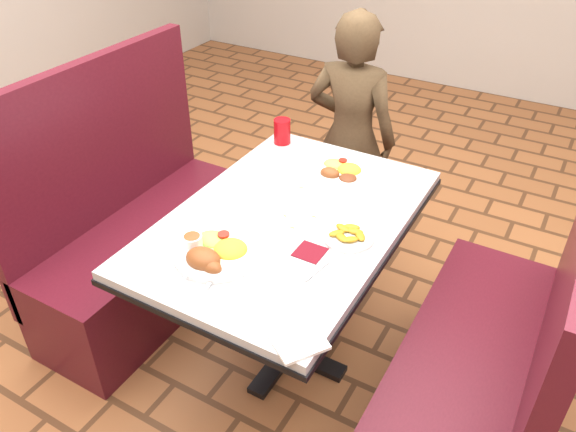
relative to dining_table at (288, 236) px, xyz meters
The scene contains 14 objects.
dining_table is the anchor object (origin of this frame).
booth_bench_left 0.86m from the dining_table, behind, with size 0.47×1.20×1.17m.
booth_bench_right 0.86m from the dining_table, ahead, with size 0.47×1.20×1.17m.
diner_person 0.91m from the dining_table, 99.18° to the left, with size 0.47×0.31×1.29m, color brown.
near_dinner_plate 0.37m from the dining_table, 105.99° to the right, with size 0.29×0.29×0.09m.
far_dinner_plate 0.40m from the dining_table, 84.22° to the left, with size 0.25×0.25×0.06m.
plantain_plate 0.27m from the dining_table, ahead, with size 0.19×0.19×0.03m.
maroon_napkin 0.25m from the dining_table, 41.26° to the right, with size 0.10×0.10×0.00m, color #5C0D17.
spoon_utensil 0.35m from the dining_table, 43.45° to the right, with size 0.01×0.13×0.00m, color silver.
red_tumbler 0.62m from the dining_table, 122.41° to the left, with size 0.08×0.08×0.12m, color #B40C11.
paper_napkin 0.61m from the dining_table, 58.67° to the right, with size 0.19×0.14×0.01m, color white.
knife_utensil 0.41m from the dining_table, 94.86° to the right, with size 0.01×0.18×0.00m, color silver.
fork_utensil 0.43m from the dining_table, 104.83° to the right, with size 0.01×0.14×0.00m, color #BABABE.
lettuce_shreds 0.12m from the dining_table, 56.31° to the left, with size 0.28×0.32×0.00m, color #A2D053, non-canonical shape.
Camera 1 is at (0.86, -1.50, 1.95)m, focal length 35.00 mm.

